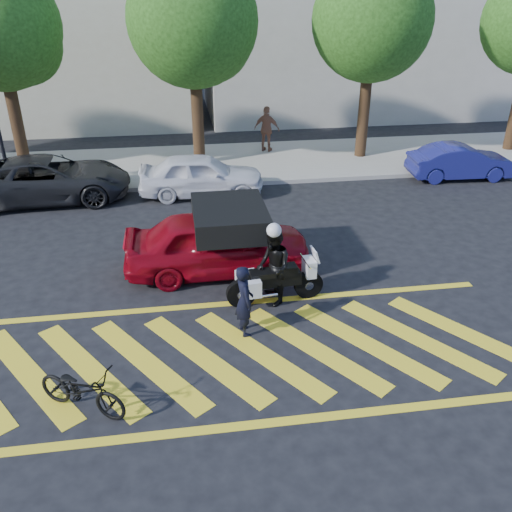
{
  "coord_description": "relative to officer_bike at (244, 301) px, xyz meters",
  "views": [
    {
      "loc": [
        -0.86,
        -8.56,
        6.72
      ],
      "look_at": [
        0.75,
        2.16,
        1.05
      ],
      "focal_mm": 38.0,
      "sensor_mm": 36.0,
      "label": 1
    }
  ],
  "objects": [
    {
      "name": "officer_bike",
      "position": [
        0.0,
        0.0,
        0.0
      ],
      "size": [
        0.46,
        0.62,
        1.57
      ],
      "primitive_type": "imported",
      "rotation": [
        0.0,
        0.0,
        1.72
      ],
      "color": "black",
      "rests_on": "ground"
    },
    {
      "name": "red_convertible",
      "position": [
        -0.31,
        2.75,
        -0.01
      ],
      "size": [
        4.59,
        1.86,
        1.56
      ],
      "primitive_type": "imported",
      "rotation": [
        0.0,
        0.0,
        1.58
      ],
      "color": "maroon",
      "rests_on": "ground"
    },
    {
      "name": "police_motorcycle",
      "position": [
        0.81,
        1.09,
        -0.24
      ],
      "size": [
        2.27,
        0.76,
        1.0
      ],
      "rotation": [
        0.0,
        0.0,
        0.1
      ],
      "color": "black",
      "rests_on": "ground"
    },
    {
      "name": "building_left",
      "position": [
        -8.3,
        20.25,
        4.21
      ],
      "size": [
        16.0,
        8.0,
        10.0
      ],
      "primitive_type": "cube",
      "color": "beige",
      "rests_on": "ground"
    },
    {
      "name": "ground",
      "position": [
        -0.3,
        -0.75,
        -0.79
      ],
      "size": [
        90.0,
        90.0,
        0.0
      ],
      "primitive_type": "plane",
      "color": "black",
      "rests_on": "ground"
    },
    {
      "name": "crosswalk",
      "position": [
        -0.33,
        -0.75,
        -0.78
      ],
      "size": [
        12.33,
        4.0,
        0.01
      ],
      "color": "yellow",
      "rests_on": "ground"
    },
    {
      "name": "parked_mid_right",
      "position": [
        -0.4,
        8.14,
        -0.08
      ],
      "size": [
        4.24,
        1.92,
        1.41
      ],
      "primitive_type": "imported",
      "rotation": [
        0.0,
        0.0,
        1.51
      ],
      "color": "white",
      "rests_on": "ground"
    },
    {
      "name": "parked_right",
      "position": [
        9.06,
        8.45,
        -0.17
      ],
      "size": [
        3.82,
        1.5,
        1.24
      ],
      "primitive_type": "imported",
      "rotation": [
        0.0,
        0.0,
        1.52
      ],
      "color": "navy",
      "rests_on": "ground"
    },
    {
      "name": "tree_right",
      "position": [
        6.33,
        11.31,
        4.26
      ],
      "size": [
        4.4,
        4.4,
        7.41
      ],
      "color": "black",
      "rests_on": "ground"
    },
    {
      "name": "officer_moto",
      "position": [
        0.8,
        1.09,
        0.12
      ],
      "size": [
        0.77,
        0.95,
        1.82
      ],
      "primitive_type": "imported",
      "rotation": [
        0.0,
        0.0,
        -1.47
      ],
      "color": "black",
      "rests_on": "ground"
    },
    {
      "name": "pedestrian_right",
      "position": [
        2.55,
        12.4,
        0.28
      ],
      "size": [
        1.16,
        0.9,
        1.83
      ],
      "primitive_type": "imported",
      "rotation": [
        0.0,
        0.0,
        2.66
      ],
      "color": "brown",
      "rests_on": "sidewalk"
    },
    {
      "name": "bicycle",
      "position": [
        -3.03,
        -1.86,
        -0.33
      ],
      "size": [
        1.79,
        1.39,
        0.9
      ],
      "primitive_type": "imported",
      "rotation": [
        0.0,
        0.0,
        1.04
      ],
      "color": "black",
      "rests_on": "ground"
    },
    {
      "name": "signal_pole",
      "position": [
        -6.8,
        8.99,
        1.13
      ],
      "size": [
        0.28,
        0.43,
        3.2
      ],
      "color": "black",
      "rests_on": "ground"
    },
    {
      "name": "parked_mid_left",
      "position": [
        -5.4,
        8.43,
        -0.05
      ],
      "size": [
        5.36,
        2.64,
        1.46
      ],
      "primitive_type": "imported",
      "rotation": [
        0.0,
        0.0,
        1.61
      ],
      "color": "black",
      "rests_on": "ground"
    },
    {
      "name": "building_right",
      "position": [
        8.7,
        20.25,
        4.71
      ],
      "size": [
        16.0,
        8.0,
        11.0
      ],
      "primitive_type": "cube",
      "color": "beige",
      "rests_on": "ground"
    },
    {
      "name": "tree_center",
      "position": [
        -0.17,
        11.31,
        4.31
      ],
      "size": [
        4.6,
        4.6,
        7.56
      ],
      "color": "black",
      "rests_on": "ground"
    },
    {
      "name": "tree_left",
      "position": [
        -6.67,
        11.31,
        4.21
      ],
      "size": [
        4.2,
        4.2,
        7.26
      ],
      "color": "black",
      "rests_on": "ground"
    },
    {
      "name": "sidewalk",
      "position": [
        -0.3,
        11.25,
        -0.71
      ],
      "size": [
        60.0,
        5.0,
        0.15
      ],
      "primitive_type": "cube",
      "color": "#9E998E",
      "rests_on": "ground"
    }
  ]
}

